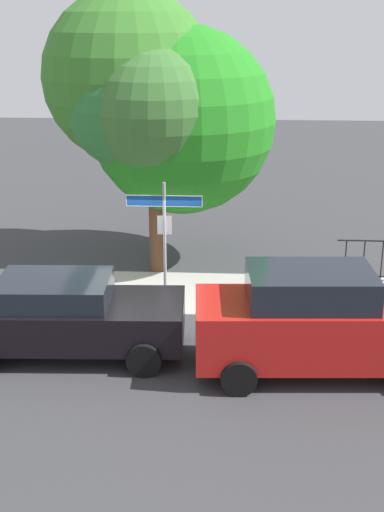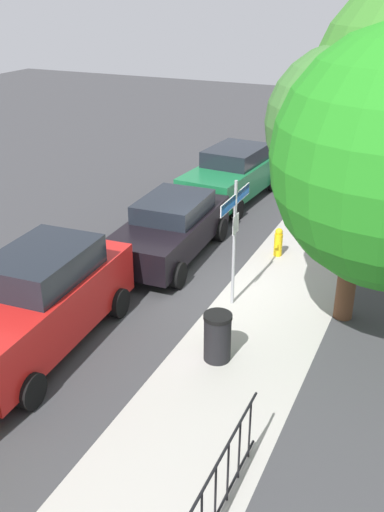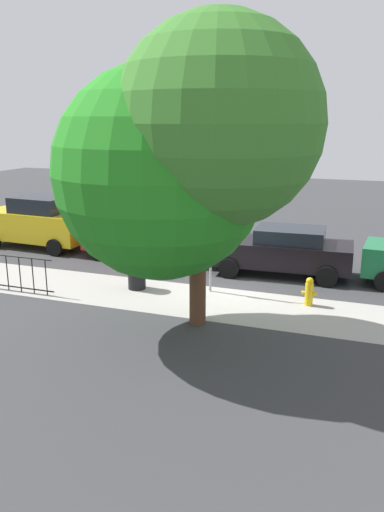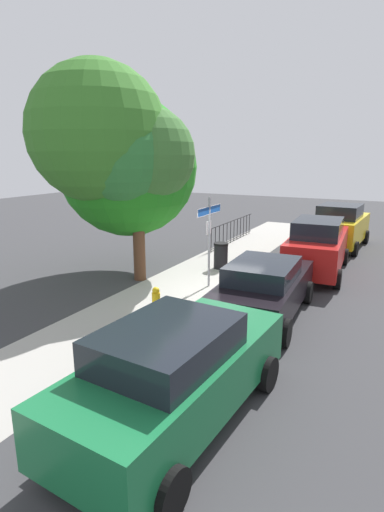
% 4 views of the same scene
% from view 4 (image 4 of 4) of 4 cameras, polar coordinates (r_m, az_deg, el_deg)
% --- Properties ---
extents(ground_plane, '(60.00, 60.00, 0.00)m').
position_cam_4_polar(ground_plane, '(12.70, 3.18, -5.03)').
color(ground_plane, '#38383A').
extents(sidewalk_strip, '(24.00, 2.60, 0.00)m').
position_cam_4_polar(sidewalk_strip, '(14.95, 1.81, -2.05)').
color(sidewalk_strip, '#A6A19A').
rests_on(sidewalk_strip, ground_plane).
extents(street_sign, '(1.66, 0.07, 2.89)m').
position_cam_4_polar(street_sign, '(12.74, 2.44, 4.33)').
color(street_sign, '#9EA0A5').
rests_on(street_sign, ground_plane).
extents(shade_tree, '(5.87, 5.04, 6.97)m').
position_cam_4_polar(shade_tree, '(13.69, -10.14, 14.03)').
color(shade_tree, brown).
rests_on(shade_tree, ground_plane).
extents(car_green, '(4.66, 2.27, 1.72)m').
position_cam_4_polar(car_green, '(6.54, -2.21, -15.99)').
color(car_green, '#186B3A').
rests_on(car_green, ground_plane).
extents(car_black, '(4.49, 2.13, 1.55)m').
position_cam_4_polar(car_black, '(10.68, 10.17, -4.43)').
color(car_black, black).
rests_on(car_black, ground_plane).
extents(car_red, '(4.76, 2.17, 1.99)m').
position_cam_4_polar(car_red, '(15.06, 17.28, 1.31)').
color(car_red, red).
rests_on(car_red, ground_plane).
extents(car_yellow, '(4.42, 2.34, 2.00)m').
position_cam_4_polar(car_yellow, '(19.71, 20.14, 4.00)').
color(car_yellow, gold).
rests_on(car_yellow, ground_plane).
extents(iron_fence, '(5.36, 0.04, 1.07)m').
position_cam_4_polar(iron_fence, '(19.83, 5.71, 3.57)').
color(iron_fence, black).
rests_on(iron_fence, ground_plane).
extents(fire_hydrant, '(0.42, 0.22, 0.78)m').
position_cam_4_polar(fire_hydrant, '(10.82, -5.08, -6.37)').
color(fire_hydrant, yellow).
rests_on(fire_hydrant, ground_plane).
extents(trash_bin, '(0.55, 0.55, 0.98)m').
position_cam_4_polar(trash_bin, '(15.15, 4.09, 0.06)').
color(trash_bin, black).
rests_on(trash_bin, ground_plane).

